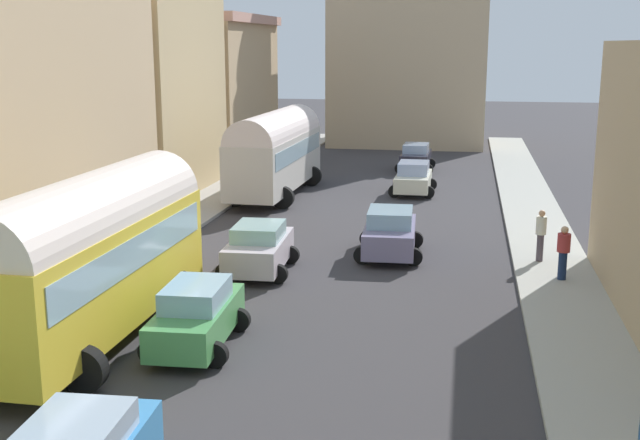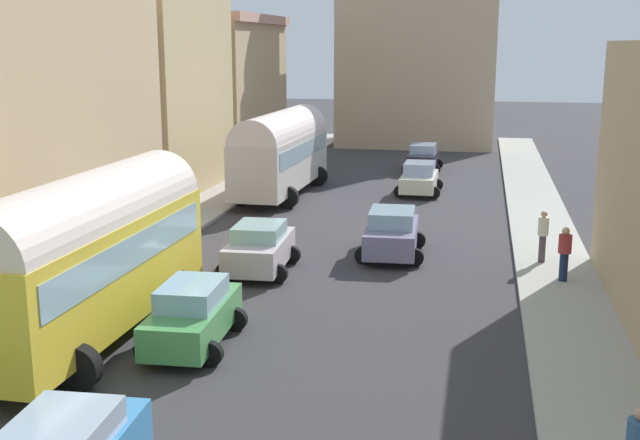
% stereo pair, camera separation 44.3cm
% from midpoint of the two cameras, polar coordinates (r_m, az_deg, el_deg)
% --- Properties ---
extents(ground_plane, '(154.00, 154.00, 0.00)m').
position_cam_midpoint_polar(ground_plane, '(28.63, 2.16, -1.99)').
color(ground_plane, '#393639').
extents(sidewalk_left, '(2.50, 70.00, 0.14)m').
position_cam_midpoint_polar(sidewalk_left, '(30.60, -11.35, -1.13)').
color(sidewalk_left, '#A9A59E').
rests_on(sidewalk_left, ground).
extents(sidewalk_right, '(2.50, 70.00, 0.14)m').
position_cam_midpoint_polar(sidewalk_right, '(28.38, 16.77, -2.51)').
color(sidewalk_right, '#A8A79D').
rests_on(sidewalk_right, ground).
extents(building_left_2, '(4.64, 12.50, 11.72)m').
position_cam_midpoint_polar(building_left_2, '(29.37, -20.15, 9.22)').
color(building_left_2, tan).
rests_on(building_left_2, ground).
extents(building_left_3, '(4.88, 9.18, 9.68)m').
position_cam_midpoint_polar(building_left_3, '(39.71, -11.45, 8.94)').
color(building_left_3, tan).
rests_on(building_left_3, ground).
extents(building_left_4, '(6.34, 11.28, 8.94)m').
position_cam_midpoint_polar(building_left_4, '(50.05, -7.02, 9.41)').
color(building_left_4, tan).
rests_on(building_left_4, ground).
extents(distant_church, '(10.95, 7.52, 17.30)m').
position_cam_midpoint_polar(distant_church, '(57.91, 7.29, 11.52)').
color(distant_church, tan).
rests_on(distant_church, ground).
extents(parked_bus_1, '(3.24, 9.15, 4.18)m').
position_cam_midpoint_polar(parked_bus_1, '(20.00, -15.69, -1.99)').
color(parked_bus_1, yellow).
rests_on(parked_bus_1, ground).
extents(parked_bus_2, '(3.37, 9.71, 4.09)m').
position_cam_midpoint_polar(parked_bus_2, '(38.12, -2.48, 5.16)').
color(parked_bus_2, beige).
rests_on(parked_bus_2, ground).
extents(car_0, '(2.42, 3.90, 1.64)m').
position_cam_midpoint_polar(car_0, '(27.40, 5.67, -0.94)').
color(car_0, gray).
rests_on(car_0, ground).
extents(car_1, '(2.23, 3.65, 1.57)m').
position_cam_midpoint_polar(car_1, '(38.94, 7.51, 3.00)').
color(car_1, beige).
rests_on(car_1, ground).
extents(car_2, '(2.21, 3.66, 1.58)m').
position_cam_midpoint_polar(car_2, '(46.02, 7.73, 4.49)').
color(car_2, '#25232F').
rests_on(car_2, ground).
extents(car_4, '(2.23, 3.83, 1.60)m').
position_cam_midpoint_polar(car_4, '(19.44, -8.53, -6.79)').
color(car_4, '#4D9B53').
rests_on(car_4, ground).
extents(car_5, '(2.38, 3.72, 1.59)m').
position_cam_midpoint_polar(car_5, '(25.41, -3.89, -2.02)').
color(car_5, silver).
rests_on(car_5, ground).
extents(pedestrian_1, '(0.36, 0.36, 1.87)m').
position_cam_midpoint_polar(pedestrian_1, '(27.02, 16.26, -1.02)').
color(pedestrian_1, '#4B4149').
rests_on(pedestrian_1, ground).
extents(pedestrian_2, '(0.56, 0.56, 1.82)m').
position_cam_midpoint_polar(pedestrian_2, '(25.11, 17.74, -2.25)').
color(pedestrian_2, '#172748').
rests_on(pedestrian_2, ground).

